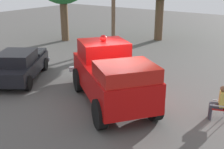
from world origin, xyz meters
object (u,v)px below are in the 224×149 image
Objects in this scene: lawn_chair_spare at (124,64)px; spectator_seated at (219,101)px; classic_hot_rod at (20,64)px; vintage_fire_truck at (110,74)px; lawn_chair_near_truck at (223,104)px.

spectator_seated is at bearing 158.91° from lawn_chair_spare.
classic_hot_rod is at bearing 8.05° from spectator_seated.
lawn_chair_near_truck is at bearing -166.54° from vintage_fire_truck.
lawn_chair_spare is at bearing -21.09° from spectator_seated.
classic_hot_rod is 9.39m from spectator_seated.
vintage_fire_truck reaches higher than lawn_chair_spare.
vintage_fire_truck is 4.70× the size of spectator_seated.
lawn_chair_near_truck is (-9.42, -1.36, -0.16)m from classic_hot_rod.
classic_hot_rod is 5.19m from lawn_chair_spare.
vintage_fire_truck is at bearing 113.12° from lawn_chair_spare.
lawn_chair_near_truck is (-4.19, -1.00, -0.61)m from vintage_fire_truck.
vintage_fire_truck reaches higher than spectator_seated.
classic_hot_rod reaches higher than lawn_chair_spare.
classic_hot_rod reaches higher than lawn_chair_near_truck.
classic_hot_rod is 3.62× the size of spectator_seated.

